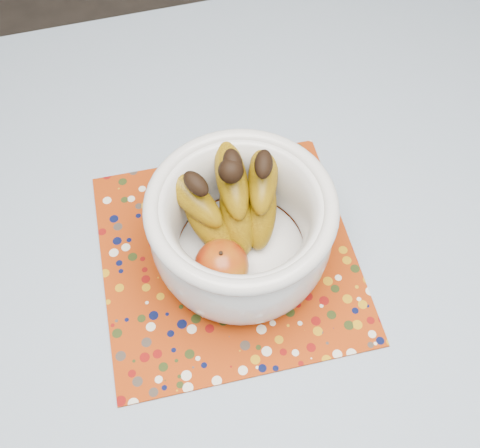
# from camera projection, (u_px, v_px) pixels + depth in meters

# --- Properties ---
(table) EXTENTS (1.20, 1.20, 0.75)m
(table) POSITION_uv_depth(u_px,v_px,m) (261.00, 354.00, 0.79)
(table) COLOR brown
(table) RESTS_ON ground
(tablecloth) EXTENTS (1.32, 1.32, 0.01)m
(tablecloth) POSITION_uv_depth(u_px,v_px,m) (263.00, 334.00, 0.72)
(tablecloth) COLOR slate
(tablecloth) RESTS_ON table
(placemat) EXTENTS (0.36, 0.36, 0.00)m
(placemat) POSITION_uv_depth(u_px,v_px,m) (228.00, 256.00, 0.77)
(placemat) COLOR #8E2C07
(placemat) RESTS_ON tablecloth
(fruit_bowl) EXTENTS (0.24, 0.23, 0.17)m
(fruit_bowl) POSITION_uv_depth(u_px,v_px,m) (238.00, 222.00, 0.70)
(fruit_bowl) COLOR silver
(fruit_bowl) RESTS_ON placemat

